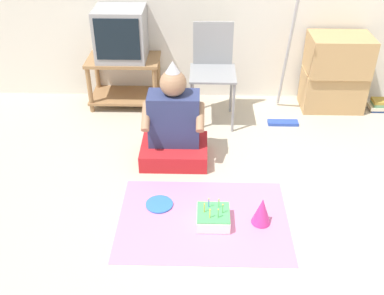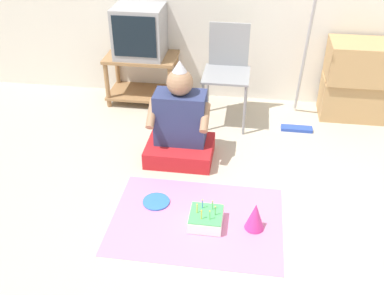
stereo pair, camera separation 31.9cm
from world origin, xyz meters
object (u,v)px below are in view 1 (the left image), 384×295
at_px(cardboard_box_stack, 336,72).
at_px(book_pile, 379,105).
at_px(folding_chair, 213,65).
at_px(dust_mop, 285,85).
at_px(person_seated, 174,127).
at_px(birthday_cake, 213,217).
at_px(tv, 121,34).
at_px(party_hat_blue, 262,211).
at_px(paper_plate, 159,204).

xyz_separation_m(cardboard_box_stack, book_pile, (0.47, -0.05, -0.32)).
bearing_deg(cardboard_box_stack, folding_chair, -169.23).
xyz_separation_m(dust_mop, person_seated, (-0.98, -0.67, -0.06)).
height_order(cardboard_box_stack, birthday_cake, cardboard_box_stack).
height_order(tv, party_hat_blue, tv).
xyz_separation_m(party_hat_blue, paper_plate, (-0.70, 0.16, -0.09)).
distance_m(party_hat_blue, paper_plate, 0.73).
bearing_deg(tv, cardboard_box_stack, -0.76).
xyz_separation_m(cardboard_box_stack, paper_plate, (-1.56, -1.54, -0.36)).
relative_size(dust_mop, party_hat_blue, 6.02).
bearing_deg(person_seated, birthday_cake, -68.92).
height_order(folding_chair, book_pile, folding_chair).
bearing_deg(paper_plate, folding_chair, 73.65).
distance_m(folding_chair, person_seated, 0.80).
relative_size(dust_mop, book_pile, 6.27).
bearing_deg(person_seated, paper_plate, -96.87).
xyz_separation_m(tv, party_hat_blue, (1.17, -1.73, -0.61)).
relative_size(birthday_cake, party_hat_blue, 1.12).
distance_m(dust_mop, birthday_cake, 1.64).
xyz_separation_m(book_pile, birthday_cake, (-1.65, -1.67, -0.00)).
relative_size(cardboard_box_stack, dust_mop, 0.61).
bearing_deg(folding_chair, party_hat_blue, -77.85).
bearing_deg(tv, dust_mop, -10.31).
distance_m(book_pile, birthday_cake, 2.34).
distance_m(tv, folding_chair, 0.91).
relative_size(tv, dust_mop, 0.40).
bearing_deg(cardboard_box_stack, person_seated, -148.16).
bearing_deg(dust_mop, tv, 169.69).
height_order(folding_chair, person_seated, folding_chair).
bearing_deg(book_pile, paper_plate, -143.65).
bearing_deg(person_seated, tv, 119.51).
height_order(folding_chair, paper_plate, folding_chair).
height_order(tv, birthday_cake, tv).
relative_size(book_pile, person_seated, 0.23).
bearing_deg(tv, book_pile, -1.74).
xyz_separation_m(dust_mop, book_pile, (0.98, 0.20, -0.29)).
height_order(tv, paper_plate, tv).
xyz_separation_m(dust_mop, birthday_cake, (-0.67, -1.47, -0.29)).
xyz_separation_m(tv, person_seated, (0.54, -0.95, -0.44)).
distance_m(tv, birthday_cake, 2.05).
xyz_separation_m(tv, folding_chair, (0.85, -0.25, -0.20)).
relative_size(dust_mop, birthday_cake, 5.36).
distance_m(folding_chair, paper_plate, 1.47).
distance_m(cardboard_box_stack, person_seated, 1.75).
bearing_deg(party_hat_blue, tv, 124.02).
relative_size(tv, paper_plate, 2.43).
relative_size(person_seated, birthday_cake, 3.77).
relative_size(tv, cardboard_box_stack, 0.65).
xyz_separation_m(folding_chair, book_pile, (1.64, 0.17, -0.47)).
xyz_separation_m(tv, dust_mop, (1.51, -0.27, -0.37)).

